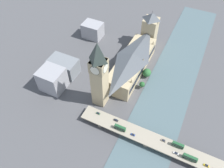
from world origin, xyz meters
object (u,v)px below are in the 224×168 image
object	(u,v)px
clock_tower	(99,74)
double_decker_bus_rear	(178,145)
car_southbound_lead	(206,165)
road_bridge	(148,138)
car_southbound_tail	(176,153)
victoria_tower	(150,29)
double_decker_bus_lead	(120,128)
car_southbound_extra	(163,140)
car_northbound_tail	(133,135)
double_decker_bus_mid	(190,158)
parliament_hall	(132,63)
car_southbound_mid	(98,113)
car_northbound_mid	(116,120)

from	to	relation	value
clock_tower	double_decker_bus_rear	distance (m)	92.62
double_decker_bus_rear	car_southbound_lead	xyz separation A→B (m)	(-25.53, 6.49, -1.97)
road_bridge	car_southbound_tail	bearing A→B (deg)	172.21
victoria_tower	car_southbound_tail	world-z (taller)	victoria_tower
double_decker_bus_lead	car_southbound_extra	xyz separation A→B (m)	(-39.17, -6.20, -2.10)
clock_tower	double_decker_bus_lead	bearing A→B (deg)	143.07
double_decker_bus_lead	car_northbound_tail	world-z (taller)	double_decker_bus_lead
car_southbound_tail	victoria_tower	bearing A→B (deg)	-61.80
double_decker_bus_mid	car_northbound_tail	xyz separation A→B (m)	(50.71, 0.06, -2.10)
parliament_hall	road_bridge	size ratio (longest dim) A/B	0.67
road_bridge	double_decker_bus_rear	xyz separation A→B (m)	(-25.75, -3.51, 3.89)
car_southbound_lead	car_southbound_tail	bearing A→B (deg)	1.42
double_decker_bus_rear	car_southbound_mid	size ratio (longest dim) A/B	2.55
car_northbound_mid	car_southbound_extra	bearing A→B (deg)	179.33
clock_tower	car_southbound_tail	size ratio (longest dim) A/B	16.02
car_southbound_mid	car_northbound_tail	bearing A→B (deg)	170.61
road_bridge	car_southbound_mid	world-z (taller)	car_southbound_mid
double_decker_bus_mid	car_southbound_extra	distance (m)	25.28
car_southbound_tail	clock_tower	bearing A→B (deg)	-16.67
victoria_tower	car_southbound_extra	bearing A→B (deg)	114.88
double_decker_bus_rear	car_southbound_lead	distance (m)	26.42
parliament_hall	car_southbound_tail	bearing A→B (deg)	132.47
victoria_tower	double_decker_bus_mid	bearing A→B (deg)	121.81
victoria_tower	car_southbound_lead	distance (m)	168.81
double_decker_bus_rear	car_northbound_mid	world-z (taller)	double_decker_bus_rear
victoria_tower	road_bridge	distance (m)	142.45
double_decker_bus_lead	car_northbound_tail	size ratio (longest dim) A/B	2.75
road_bridge	parliament_hall	bearing A→B (deg)	-58.41
double_decker_bus_rear	car_southbound_extra	world-z (taller)	double_decker_bus_rear
victoria_tower	car_southbound_mid	distance (m)	131.22
road_bridge	double_decker_bus_lead	xyz separation A→B (m)	(25.93, 3.06, 3.99)
double_decker_bus_lead	car_southbound_mid	distance (m)	26.81
car_northbound_tail	car_southbound_extra	distance (m)	27.14
double_decker_bus_mid	car_southbound_lead	distance (m)	13.85
car_southbound_mid	car_southbound_tail	size ratio (longest dim) A/B	0.84
road_bridge	car_northbound_tail	world-z (taller)	car_northbound_tail
double_decker_bus_lead	car_southbound_tail	distance (m)	52.27
car_northbound_tail	double_decker_bus_mid	bearing A→B (deg)	-179.93
clock_tower	car_northbound_mid	xyz separation A→B (m)	(-26.12, 18.35, -33.57)
car_northbound_mid	car_southbound_lead	world-z (taller)	car_northbound_mid
parliament_hall	car_northbound_mid	world-z (taller)	parliament_hall
double_decker_bus_rear	clock_tower	bearing A→B (deg)	-12.28
victoria_tower	car_northbound_tail	distance (m)	141.67
car_northbound_tail	car_southbound_lead	bearing A→B (deg)	-179.67
road_bridge	car_southbound_tail	xyz separation A→B (m)	(-26.29, 3.60, 1.95)
clock_tower	double_decker_bus_lead	world-z (taller)	clock_tower
parliament_hall	car_southbound_mid	xyz separation A→B (m)	(4.87, 73.47, -6.45)
parliament_hall	car_southbound_tail	size ratio (longest dim) A/B	18.46
parliament_hall	double_decker_bus_lead	distance (m)	82.49
road_bridge	double_decker_bus_lead	size ratio (longest dim) A/B	12.08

